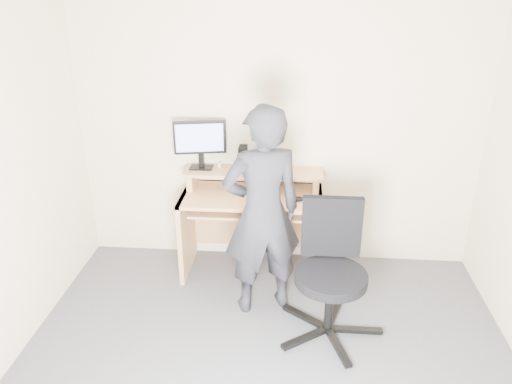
# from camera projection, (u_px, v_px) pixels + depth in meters

# --- Properties ---
(back_wall) EXTENTS (3.50, 0.02, 2.50)m
(back_wall) POSITION_uv_depth(u_px,v_px,m) (278.00, 128.00, 4.30)
(back_wall) COLOR beige
(back_wall) RESTS_ON ground
(desk) EXTENTS (1.20, 0.60, 0.91)m
(desk) POSITION_uv_depth(u_px,v_px,m) (253.00, 212.00, 4.39)
(desk) COLOR tan
(desk) RESTS_ON ground
(monitor) EXTENTS (0.45, 0.13, 0.43)m
(monitor) POSITION_uv_depth(u_px,v_px,m) (200.00, 140.00, 4.26)
(monitor) COLOR black
(monitor) RESTS_ON desk
(external_drive) EXTENTS (0.07, 0.13, 0.20)m
(external_drive) POSITION_uv_depth(u_px,v_px,m) (243.00, 157.00, 4.33)
(external_drive) COLOR black
(external_drive) RESTS_ON desk
(travel_mug) EXTENTS (0.08, 0.08, 0.16)m
(travel_mug) POSITION_uv_depth(u_px,v_px,m) (255.00, 162.00, 4.28)
(travel_mug) COLOR silver
(travel_mug) RESTS_ON desk
(smartphone) EXTENTS (0.10, 0.14, 0.01)m
(smartphone) POSITION_uv_depth(u_px,v_px,m) (282.00, 172.00, 4.26)
(smartphone) COLOR black
(smartphone) RESTS_ON desk
(charger) EXTENTS (0.05, 0.05, 0.03)m
(charger) POSITION_uv_depth(u_px,v_px,m) (238.00, 172.00, 4.24)
(charger) COLOR black
(charger) RESTS_ON desk
(headphones) EXTENTS (0.18, 0.18, 0.06)m
(headphones) POSITION_uv_depth(u_px,v_px,m) (227.00, 166.00, 4.40)
(headphones) COLOR silver
(headphones) RESTS_ON desk
(keyboard) EXTENTS (0.49, 0.31, 0.03)m
(keyboard) POSITION_uv_depth(u_px,v_px,m) (245.00, 208.00, 4.20)
(keyboard) COLOR black
(keyboard) RESTS_ON desk
(mouse) EXTENTS (0.11, 0.08, 0.04)m
(mouse) POSITION_uv_depth(u_px,v_px,m) (298.00, 199.00, 4.11)
(mouse) COLOR black
(mouse) RESTS_ON desk
(office_chair) EXTENTS (0.75, 0.79, 0.99)m
(office_chair) POSITION_uv_depth(u_px,v_px,m) (331.00, 266.00, 3.60)
(office_chair) COLOR black
(office_chair) RESTS_ON ground
(person) EXTENTS (0.71, 0.58, 1.66)m
(person) POSITION_uv_depth(u_px,v_px,m) (262.00, 213.00, 3.73)
(person) COLOR black
(person) RESTS_ON ground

